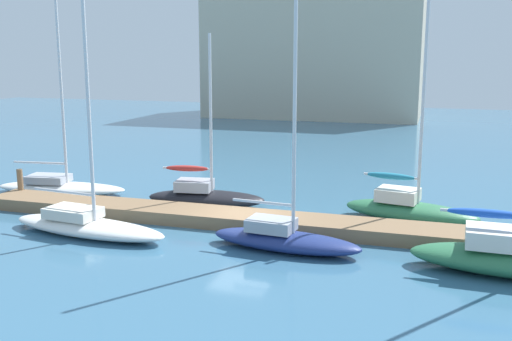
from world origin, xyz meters
TOP-DOWN VIEW (x-y plane):
  - ground_plane at (0.00, 0.00)m, footprint 120.00×120.00m
  - dock_pier at (0.00, 0.00)m, footprint 24.40×2.04m
  - dock_piling_near_end at (-11.80, 0.87)m, footprint 0.28×0.28m
  - sailboat_0 at (-10.91, 2.76)m, footprint 7.12×2.89m
  - sailboat_1 at (-5.53, -3.07)m, footprint 7.27×2.72m
  - sailboat_2 at (-2.74, 2.54)m, footprint 5.82×2.60m
  - sailboat_3 at (2.49, -2.51)m, footprint 5.84×2.23m
  - sailboat_4 at (6.66, 2.83)m, footprint 6.05×3.04m
  - harbor_building_distant at (-6.41, 46.06)m, footprint 23.91×13.00m

SIDE VIEW (x-z plane):
  - ground_plane at x=0.00m, z-range 0.00..0.00m
  - dock_pier at x=0.00m, z-range 0.00..0.55m
  - sailboat_0 at x=-10.91m, z-range -4.94..5.88m
  - sailboat_1 at x=-5.53m, z-range -5.32..6.35m
  - sailboat_3 at x=2.49m, z-range -4.36..5.39m
  - sailboat_2 at x=-2.74m, z-range -3.47..4.57m
  - sailboat_4 at x=6.66m, z-range -4.15..5.35m
  - dock_piling_near_end at x=-11.80m, z-range 0.00..1.58m
  - harbor_building_distant at x=-6.41m, z-range 0.00..13.58m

